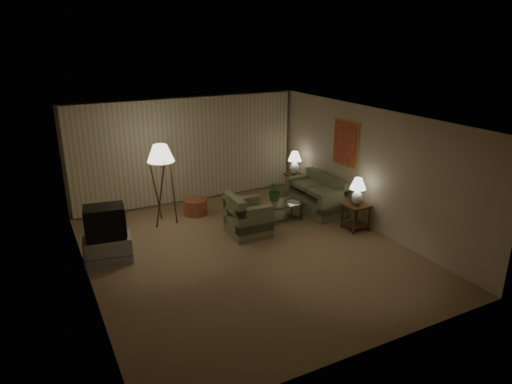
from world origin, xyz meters
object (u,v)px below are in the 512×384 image
side_table_near (356,212)px  table_lamp_far (295,161)px  tv_cabinet (108,249)px  sofa (316,197)px  ottoman (196,207)px  side_table_far (294,181)px  coffee_table (280,209)px  armchair (248,219)px  crt_tv (105,222)px  vase (275,201)px  floor_lamp (163,183)px  table_lamp_near (358,189)px

side_table_near → table_lamp_far: table_lamp_far is taller
tv_cabinet → sofa: bearing=12.5°
side_table_near → ottoman: side_table_near is taller
side_table_far → coffee_table: bearing=-131.9°
sofa → armchair: size_ratio=1.74×
tv_cabinet → crt_tv: (0.00, 0.00, 0.56)m
sofa → side_table_far: bearing=172.6°
vase → side_table_far: bearing=44.7°
sofa → side_table_far: 1.26m
floor_lamp → vase: floor_lamp is taller
side_table_near → table_lamp_far: size_ratio=0.96×
armchair → vase: size_ratio=5.62×
crt_tv → floor_lamp: floor_lamp is taller
side_table_far → crt_tv: (-5.20, -1.61, 0.42)m
table_lamp_far → floor_lamp: size_ratio=0.33×
coffee_table → tv_cabinet: size_ratio=1.07×
side_table_far → vase: size_ratio=3.64×
table_lamp_near → crt_tv: (-5.20, 0.99, -0.15)m
sofa → vase: 1.22m
sofa → floor_lamp: floor_lamp is taller
armchair → table_lamp_far: size_ratio=1.49×
floor_lamp → ottoman: 1.16m
side_table_far → floor_lamp: bearing=-175.4°
side_table_far → ottoman: side_table_far is taller
table_lamp_near → table_lamp_far: size_ratio=0.98×
side_table_near → side_table_far: bearing=90.0°
side_table_far → armchair: bearing=-142.4°
side_table_far → tv_cabinet: bearing=-162.8°
sofa → table_lamp_far: bearing=172.6°
sofa → side_table_far: sofa is taller
side_table_near → vase: side_table_near is taller
vase → tv_cabinet: bearing=-176.1°
floor_lamp → ottoman: size_ratio=3.27×
armchair → vase: armchair is taller
sofa → vase: sofa is taller
side_table_far → tv_cabinet: 5.45m
side_table_far → table_lamp_far: table_lamp_far is taller
armchair → coffee_table: bearing=-67.8°
crt_tv → sofa: bearing=12.5°
coffee_table → crt_tv: (-3.99, -0.26, 0.54)m
side_table_far → coffee_table: size_ratio=0.58×
side_table_near → tv_cabinet: side_table_near is taller
armchair → ottoman: 1.76m
table_lamp_far → coffee_table: table_lamp_far is taller
side_table_near → ottoman: bearing=138.7°
table_lamp_near → crt_tv: 5.29m
table_lamp_far → vase: size_ratio=3.77×
side_table_near → sofa: bearing=96.3°
armchair → table_lamp_far: (2.24, 1.73, 0.60)m
sofa → crt_tv: bearing=-86.5°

